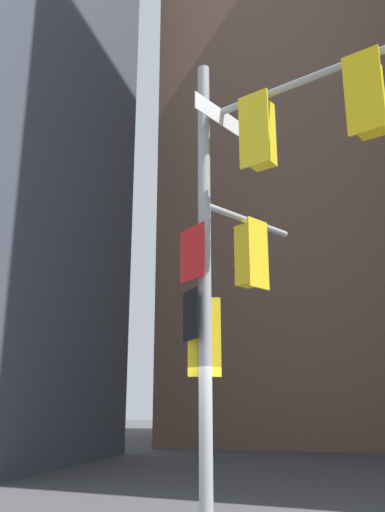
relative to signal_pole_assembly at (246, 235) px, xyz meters
name	(u,v)px	position (x,y,z in m)	size (l,w,h in m)	color
building_mid_block	(321,202)	(1.20, 25.72, 10.32)	(16.82, 16.82, 29.40)	brown
signal_pole_assembly	(246,235)	(0.00, 0.00, 0.00)	(3.08, 3.05, 7.33)	#9EA0A3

